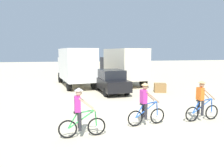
{
  "coord_description": "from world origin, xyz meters",
  "views": [
    {
      "loc": [
        -2.91,
        -9.09,
        3.08
      ],
      "look_at": [
        0.14,
        3.74,
        1.1
      ],
      "focal_mm": 34.6,
      "sensor_mm": 36.0,
      "label": 1
    }
  ],
  "objects_px": {
    "box_truck_white_box": "(76,65)",
    "box_truck_cream_rv": "(122,65)",
    "cyclist_orange_shirt": "(80,114)",
    "cyclist_cowboy_hat": "(145,106)",
    "supply_crate": "(160,88)",
    "cyclist_near_camera": "(202,102)",
    "sedan_parked": "(111,81)"
  },
  "relations": [
    {
      "from": "sedan_parked",
      "to": "box_truck_cream_rv",
      "type": "bearing_deg",
      "value": 63.35
    },
    {
      "from": "cyclist_cowboy_hat",
      "to": "cyclist_near_camera",
      "type": "height_order",
      "value": "same"
    },
    {
      "from": "cyclist_near_camera",
      "to": "supply_crate",
      "type": "xyz_separation_m",
      "value": [
        1.31,
        6.83,
        -0.51
      ]
    },
    {
      "from": "cyclist_cowboy_hat",
      "to": "supply_crate",
      "type": "xyz_separation_m",
      "value": [
        3.97,
        6.81,
        -0.51
      ]
    },
    {
      "from": "box_truck_white_box",
      "to": "cyclist_orange_shirt",
      "type": "relative_size",
      "value": 3.85
    },
    {
      "from": "supply_crate",
      "to": "cyclist_orange_shirt",
      "type": "bearing_deg",
      "value": -132.04
    },
    {
      "from": "sedan_parked",
      "to": "cyclist_cowboy_hat",
      "type": "bearing_deg",
      "value": -91.96
    },
    {
      "from": "cyclist_orange_shirt",
      "to": "cyclist_near_camera",
      "type": "relative_size",
      "value": 1.0
    },
    {
      "from": "box_truck_white_box",
      "to": "cyclist_cowboy_hat",
      "type": "xyz_separation_m",
      "value": [
        2.1,
        -11.38,
        -1.03
      ]
    },
    {
      "from": "box_truck_white_box",
      "to": "supply_crate",
      "type": "xyz_separation_m",
      "value": [
        6.07,
        -4.56,
        -1.53
      ]
    },
    {
      "from": "supply_crate",
      "to": "sedan_parked",
      "type": "bearing_deg",
      "value": 171.19
    },
    {
      "from": "cyclist_orange_shirt",
      "to": "supply_crate",
      "type": "distance_m",
      "value": 10.07
    },
    {
      "from": "cyclist_near_camera",
      "to": "box_truck_white_box",
      "type": "bearing_deg",
      "value": 112.7
    },
    {
      "from": "cyclist_cowboy_hat",
      "to": "box_truck_cream_rv",
      "type": "bearing_deg",
      "value": 78.65
    },
    {
      "from": "box_truck_cream_rv",
      "to": "cyclist_cowboy_hat",
      "type": "xyz_separation_m",
      "value": [
        -2.3,
        -11.47,
        -1.03
      ]
    },
    {
      "from": "cyclist_orange_shirt",
      "to": "cyclist_near_camera",
      "type": "height_order",
      "value": "same"
    },
    {
      "from": "cyclist_near_camera",
      "to": "supply_crate",
      "type": "height_order",
      "value": "cyclist_near_camera"
    },
    {
      "from": "box_truck_cream_rv",
      "to": "cyclist_near_camera",
      "type": "height_order",
      "value": "box_truck_cream_rv"
    },
    {
      "from": "box_truck_white_box",
      "to": "box_truck_cream_rv",
      "type": "xyz_separation_m",
      "value": [
        4.4,
        0.1,
        0.0
      ]
    },
    {
      "from": "box_truck_white_box",
      "to": "cyclist_orange_shirt",
      "type": "height_order",
      "value": "box_truck_white_box"
    },
    {
      "from": "sedan_parked",
      "to": "cyclist_cowboy_hat",
      "type": "height_order",
      "value": "cyclist_cowboy_hat"
    },
    {
      "from": "box_truck_white_box",
      "to": "box_truck_cream_rv",
      "type": "bearing_deg",
      "value": 1.24
    },
    {
      "from": "cyclist_orange_shirt",
      "to": "cyclist_cowboy_hat",
      "type": "relative_size",
      "value": 1.0
    },
    {
      "from": "cyclist_orange_shirt",
      "to": "cyclist_near_camera",
      "type": "xyz_separation_m",
      "value": [
        5.43,
        0.65,
        0.0
      ]
    },
    {
      "from": "box_truck_white_box",
      "to": "cyclist_near_camera",
      "type": "relative_size",
      "value": 3.85
    },
    {
      "from": "sedan_parked",
      "to": "cyclist_near_camera",
      "type": "relative_size",
      "value": 2.37
    },
    {
      "from": "box_truck_cream_rv",
      "to": "cyclist_orange_shirt",
      "type": "distance_m",
      "value": 13.19
    },
    {
      "from": "cyclist_near_camera",
      "to": "supply_crate",
      "type": "relative_size",
      "value": 2.08
    },
    {
      "from": "box_truck_cream_rv",
      "to": "cyclist_cowboy_hat",
      "type": "relative_size",
      "value": 3.84
    },
    {
      "from": "cyclist_orange_shirt",
      "to": "supply_crate",
      "type": "relative_size",
      "value": 2.08
    },
    {
      "from": "sedan_parked",
      "to": "cyclist_cowboy_hat",
      "type": "xyz_separation_m",
      "value": [
        -0.25,
        -7.39,
        -0.04
      ]
    },
    {
      "from": "cyclist_cowboy_hat",
      "to": "supply_crate",
      "type": "distance_m",
      "value": 7.9
    }
  ]
}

